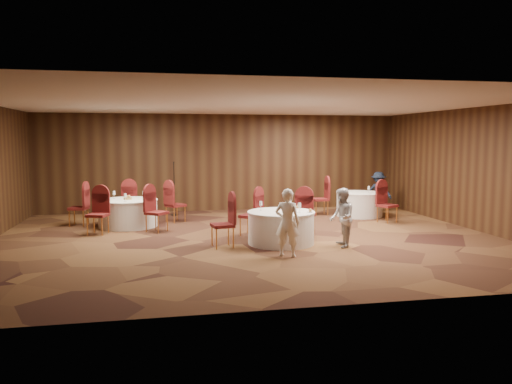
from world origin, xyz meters
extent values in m
plane|color=black|center=(0.00, 0.00, 0.00)|extent=(12.00, 12.00, 0.00)
plane|color=silver|center=(0.00, 0.00, 3.20)|extent=(12.00, 12.00, 0.00)
plane|color=black|center=(0.00, 5.00, 1.60)|extent=(12.00, 0.00, 12.00)
plane|color=black|center=(0.00, -5.00, 1.60)|extent=(12.00, 0.00, 12.00)
plane|color=black|center=(6.00, 0.00, 1.60)|extent=(0.00, 10.00, 10.00)
cylinder|color=silver|center=(0.60, -0.69, 0.36)|extent=(1.50, 1.50, 0.72)
cylinder|color=silver|center=(0.60, -0.69, 0.72)|extent=(1.53, 1.53, 0.03)
cylinder|color=silver|center=(-2.93, 2.31, 0.36)|extent=(1.56, 1.56, 0.72)
cylinder|color=silver|center=(-2.93, 2.31, 0.72)|extent=(1.60, 1.60, 0.03)
cylinder|color=silver|center=(4.00, 2.84, 0.36)|extent=(1.40, 1.40, 0.72)
cylinder|color=silver|center=(4.00, 2.84, 0.72)|extent=(1.43, 1.43, 0.03)
cylinder|color=silver|center=(0.98, -0.89, 0.74)|extent=(0.06, 0.06, 0.01)
cylinder|color=silver|center=(0.98, -0.89, 0.80)|extent=(0.01, 0.01, 0.11)
cone|color=silver|center=(0.98, -0.89, 0.91)|extent=(0.08, 0.08, 0.10)
cylinder|color=silver|center=(0.19, -0.43, 0.74)|extent=(0.06, 0.06, 0.01)
cylinder|color=silver|center=(0.19, -0.43, 0.80)|extent=(0.01, 0.01, 0.11)
cone|color=silver|center=(0.19, -0.43, 0.91)|extent=(0.08, 0.08, 0.10)
cylinder|color=silver|center=(0.57, -1.13, 0.74)|extent=(0.06, 0.06, 0.01)
cylinder|color=silver|center=(0.57, -1.13, 0.80)|extent=(0.01, 0.01, 0.11)
cone|color=silver|center=(0.57, -1.13, 0.91)|extent=(0.08, 0.08, 0.10)
cylinder|color=silver|center=(0.89, -0.39, 0.74)|extent=(0.06, 0.06, 0.01)
cylinder|color=silver|center=(0.89, -0.39, 0.80)|extent=(0.01, 0.01, 0.11)
cone|color=silver|center=(0.89, -0.39, 0.91)|extent=(0.08, 0.08, 0.10)
cylinder|color=white|center=(0.66, -1.26, 0.75)|extent=(0.15, 0.15, 0.01)
sphere|color=#9E6B33|center=(0.66, -1.26, 0.79)|extent=(0.08, 0.08, 0.08)
cylinder|color=white|center=(1.21, -0.95, 0.75)|extent=(0.15, 0.15, 0.01)
sphere|color=#9E6B33|center=(1.21, -0.95, 0.79)|extent=(0.08, 0.08, 0.08)
cylinder|color=white|center=(1.11, -0.30, 0.75)|extent=(0.15, 0.15, 0.01)
sphere|color=#9E6B33|center=(1.11, -0.30, 0.79)|extent=(0.08, 0.08, 0.08)
cylinder|color=silver|center=(-2.51, 2.45, 0.74)|extent=(0.06, 0.06, 0.01)
cylinder|color=silver|center=(-2.51, 2.45, 0.80)|extent=(0.01, 0.01, 0.11)
cone|color=silver|center=(-2.51, 2.45, 0.91)|extent=(0.08, 0.08, 0.10)
cylinder|color=silver|center=(-3.31, 2.59, 0.74)|extent=(0.06, 0.06, 0.01)
cylinder|color=silver|center=(-3.31, 2.59, 0.80)|extent=(0.01, 0.01, 0.11)
cone|color=silver|center=(-3.31, 2.59, 0.91)|extent=(0.08, 0.08, 0.10)
cylinder|color=silver|center=(-2.97, 1.89, 0.74)|extent=(0.06, 0.06, 0.01)
cylinder|color=silver|center=(-2.97, 1.89, 0.80)|extent=(0.01, 0.01, 0.11)
cone|color=silver|center=(-2.97, 1.89, 0.91)|extent=(0.08, 0.08, 0.10)
cylinder|color=brown|center=(-2.93, 2.31, 0.77)|extent=(0.22, 0.22, 0.06)
sphere|color=#9E6B33|center=(-2.96, 2.33, 0.83)|extent=(0.07, 0.07, 0.07)
sphere|color=#9E6B33|center=(-2.89, 2.29, 0.83)|extent=(0.07, 0.07, 0.07)
cylinder|color=silver|center=(4.17, 2.55, 0.74)|extent=(0.06, 0.06, 0.01)
cylinder|color=silver|center=(4.17, 2.55, 0.80)|extent=(0.01, 0.01, 0.11)
cone|color=silver|center=(4.17, 2.55, 0.91)|extent=(0.08, 0.08, 0.10)
cylinder|color=black|center=(-1.62, 4.15, 0.01)|extent=(0.24, 0.24, 0.02)
cylinder|color=black|center=(-1.62, 4.15, 0.85)|extent=(0.02, 0.02, 1.66)
cylinder|color=black|center=(-1.62, 4.20, 1.65)|extent=(0.04, 0.12, 0.04)
imported|color=white|center=(0.41, -1.95, 0.69)|extent=(0.60, 0.52, 1.39)
imported|color=#B7B8BD|center=(1.83, -1.30, 0.65)|extent=(0.59, 0.71, 1.31)
imported|color=black|center=(4.99, 3.64, 0.66)|extent=(0.97, 0.80, 1.31)
camera|label=1|loc=(-2.15, -11.55, 2.36)|focal=35.00mm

